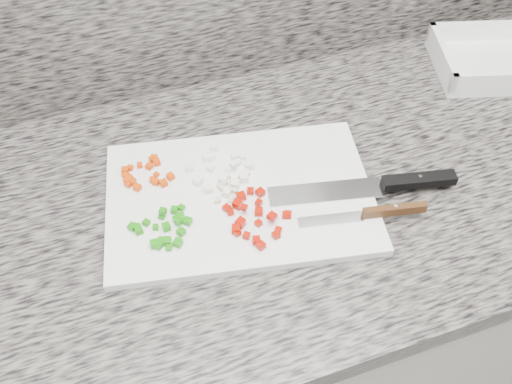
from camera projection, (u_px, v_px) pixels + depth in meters
cabinet at (264, 324)px, 1.28m from camera, size 3.92×0.62×0.86m
countertop at (267, 195)px, 0.94m from camera, size 3.96×0.64×0.04m
cutting_board at (240, 197)px, 0.90m from camera, size 0.46×0.35×0.01m
carrot_pile at (143, 175)px, 0.92m from camera, size 0.08×0.07×0.01m
onion_pile at (227, 169)px, 0.92m from camera, size 0.11×0.12×0.02m
green_pepper_pile at (166, 228)px, 0.84m from camera, size 0.10×0.08×0.02m
red_pepper_pile at (253, 217)px, 0.86m from camera, size 0.10×0.12×0.02m
garlic_pile at (228, 192)px, 0.89m from camera, size 0.05×0.06×0.01m
chef_knife at (387, 184)px, 0.90m from camera, size 0.30×0.10×0.02m
paring_knife at (378, 212)px, 0.86m from camera, size 0.20×0.06×0.02m
tray at (498, 61)px, 1.11m from camera, size 0.28×0.24×0.05m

